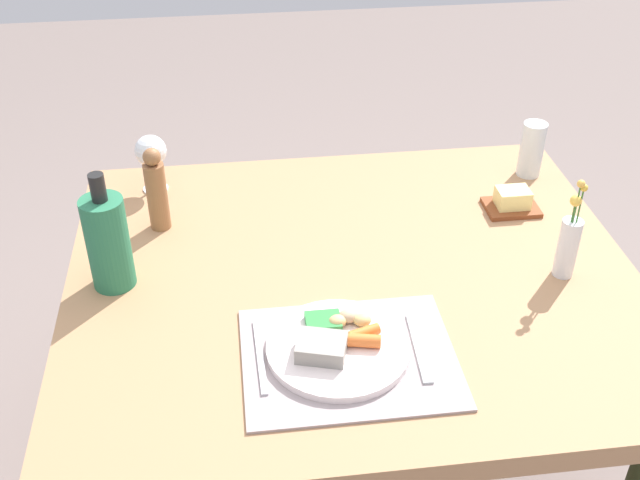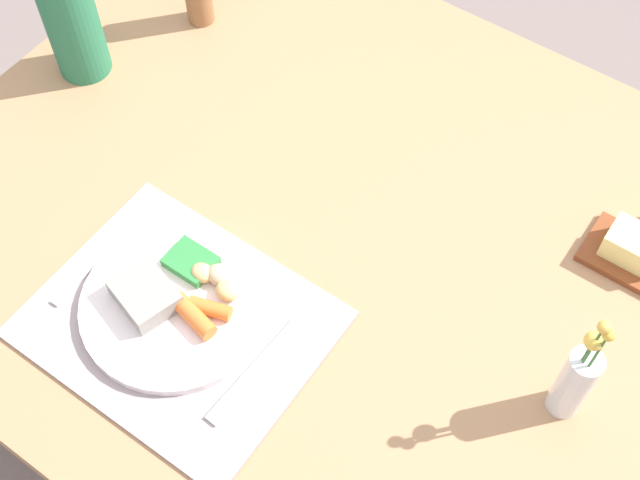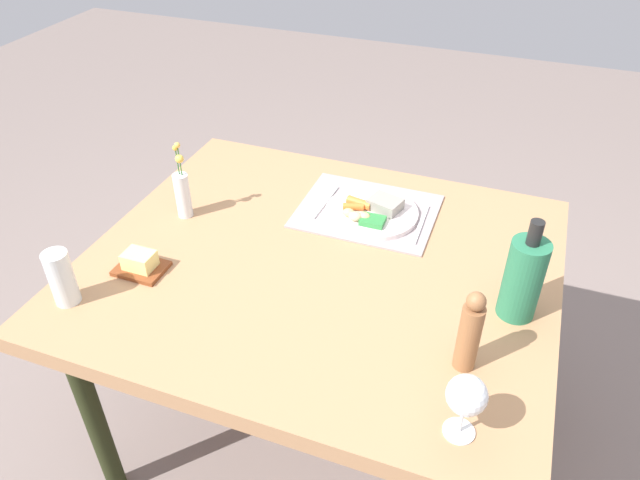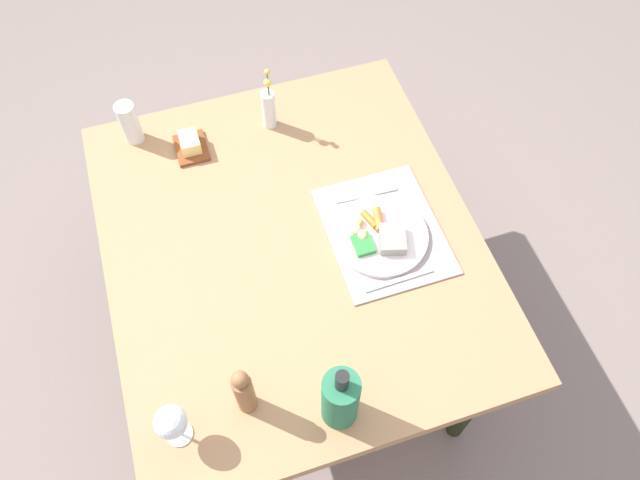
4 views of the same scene
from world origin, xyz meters
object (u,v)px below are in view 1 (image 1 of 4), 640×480
Objects in this scene: butter_dish at (512,202)px; flower_vase at (568,244)px; water_tumbler at (531,153)px; pepper_mill at (156,191)px; knife at (419,348)px; wine_glass at (151,152)px; fork at (260,356)px; dinner_plate at (337,345)px; cooler_bottle at (108,241)px; dining_table at (353,297)px.

butter_dish is 0.28m from flower_vase.
pepper_mill is at bearing -172.13° from water_tumbler.
knife is at bearing -125.02° from water_tumbler.
butter_dish is at bearing -121.68° from water_tumbler.
butter_dish is 0.91m from wine_glass.
fork is 0.71m from flower_vase.
water_tumbler is at bearing -2.65° from wine_glass.
water_tumbler reaches higher than dinner_plate.
fork is 1.06× the size of knife.
wine_glass is (-0.91, 0.48, 0.03)m from flower_vase.
dinner_plate is 1.44× the size of knife.
wine_glass is (-0.23, 0.67, 0.10)m from fork.
fork is 0.42m from cooler_bottle.
cooler_bottle is at bearing 176.76° from dining_table.
dining_table is at bearing -144.91° from water_tumbler.
water_tumbler is 0.97× the size of wine_glass.
fork is at bearing -164.52° from flower_vase.
water_tumbler is 0.97m from pepper_mill.
knife is 0.78m from water_tumbler.
pepper_mill reaches higher than water_tumbler.
knife is (0.09, -0.26, 0.08)m from dining_table.
fork is 0.54m from pepper_mill.
knife is 0.80× the size of flower_vase.
cooler_bottle reaches higher than dining_table.
knife is 0.59m from butter_dish.
dining_table is 0.64m from wine_glass.
butter_dish is 0.97m from cooler_bottle.
butter_dish is at bearing 95.19° from flower_vase.
cooler_bottle is 0.40m from wine_glass.
butter_dish reaches higher than fork.
flower_vase is (0.46, -0.06, 0.15)m from dining_table.
cooler_bottle reaches higher than flower_vase.
cooler_bottle reaches higher than water_tumbler.
wine_glass is (0.07, 0.39, -0.00)m from cooler_bottle.
butter_dish is at bearing 42.24° from dinner_plate.
pepper_mill reaches higher than wine_glass.
dining_table is 5.97× the size of pepper_mill.
wine_glass is at bearing 107.57° from fork.
dinner_plate is 0.77m from wine_glass.
cooler_bottle reaches higher than dinner_plate.
water_tumbler is (0.45, 0.64, 0.06)m from knife.
dining_table is 9.68× the size of butter_dish.
cooler_bottle is (-0.95, -0.18, 0.09)m from butter_dish.
knife is 1.30× the size of water_tumbler.
pepper_mill is 0.18m from wine_glass.
fork is 0.31m from knife.
flower_vase is at bearing 31.59° from knife.
fork is at bearing -179.56° from dinner_plate.
dinner_plate is at bearing -54.00° from pepper_mill.
dining_table is at bearing 172.26° from flower_vase.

